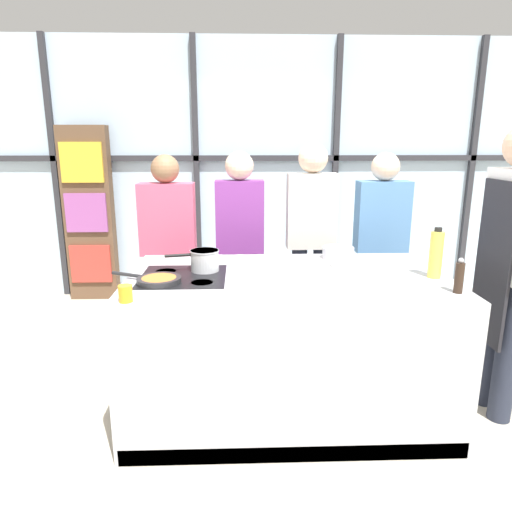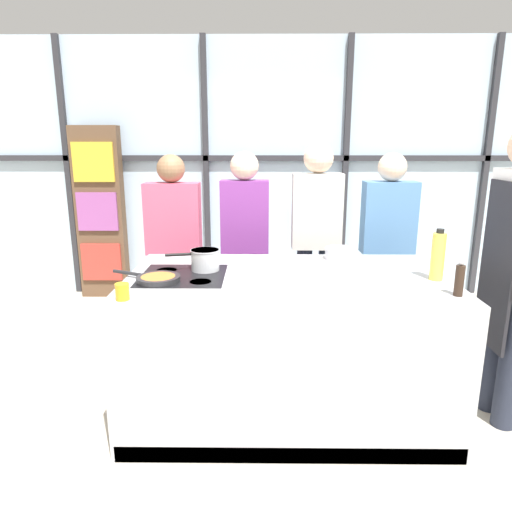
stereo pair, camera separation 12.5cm
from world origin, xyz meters
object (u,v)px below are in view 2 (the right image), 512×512
oil_bottle (438,256)px  spectator_far_right (387,239)px  frying_pan (157,278)px  spectator_center_left (245,237)px  pepper_grinder (459,280)px  juice_glass_near (122,292)px  spectator_center_right (316,232)px  mixing_bowl (341,253)px  white_plate (352,266)px  saucepan (205,259)px  spectator_far_left (174,241)px

oil_bottle → spectator_far_right: bearing=89.9°
frying_pan → spectator_center_left: bearing=66.9°
spectator_far_right → oil_bottle: size_ratio=5.28×
spectator_center_left → pepper_grinder: bearing=130.8°
juice_glass_near → spectator_far_right: bearing=39.5°
spectator_far_right → frying_pan: size_ratio=3.72×
spectator_center_right → mixing_bowl: bearing=99.9°
white_plate → pepper_grinder: pepper_grinder is taller
pepper_grinder → spectator_center_left: bearing=130.8°
white_plate → mixing_bowl: mixing_bowl is taller
mixing_bowl → juice_glass_near: juice_glass_near is taller
saucepan → pepper_grinder: size_ratio=1.72×
oil_bottle → frying_pan: bearing=-178.4°
spectator_center_left → mixing_bowl: 0.92m
frying_pan → spectator_far_left: bearing=95.5°
spectator_far_right → juice_glass_near: bearing=39.5°
spectator_far_left → spectator_center_left: size_ratio=0.99×
white_plate → juice_glass_near: 1.47m
saucepan → mixing_bowl: bearing=17.5°
white_plate → juice_glass_near: juice_glass_near is taller
spectator_center_left → frying_pan: (-0.48, -1.13, -0.02)m
spectator_center_right → frying_pan: spectator_center_right is taller
spectator_center_left → spectator_center_right: spectator_center_right is taller
mixing_bowl → spectator_center_left: bearing=139.4°
saucepan → pepper_grinder: pepper_grinder is taller
frying_pan → oil_bottle: bearing=1.6°
white_plate → pepper_grinder: (0.46, -0.56, 0.08)m
frying_pan → saucepan: bearing=43.8°
mixing_bowl → oil_bottle: oil_bottle is taller
frying_pan → oil_bottle: (1.66, 0.05, 0.13)m
spectator_center_right → juice_glass_near: spectator_center_right is taller
spectator_far_left → spectator_center_right: 1.18m
spectator_center_right → saucepan: size_ratio=5.01×
spectator_far_left → spectator_center_right: bearing=180.0°
spectator_center_left → oil_bottle: size_ratio=5.31×
spectator_far_left → pepper_grinder: size_ratio=8.20×
saucepan → oil_bottle: 1.42m
spectator_far_left → mixing_bowl: size_ratio=7.32×
white_plate → oil_bottle: 0.54m
spectator_far_left → mixing_bowl: spectator_far_left is taller
frying_pan → white_plate: size_ratio=1.66×
spectator_far_right → white_plate: size_ratio=6.17×
pepper_grinder → saucepan: bearing=160.9°
pepper_grinder → mixing_bowl: bearing=122.4°
frying_pan → pepper_grinder: size_ratio=2.22×
oil_bottle → juice_glass_near: size_ratio=3.50×
spectator_far_left → pepper_grinder: 2.25m
spectator_far_left → spectator_center_right: size_ratio=0.95×
mixing_bowl → oil_bottle: bearing=-45.2°
spectator_far_right → mixing_bowl: spectator_far_right is taller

